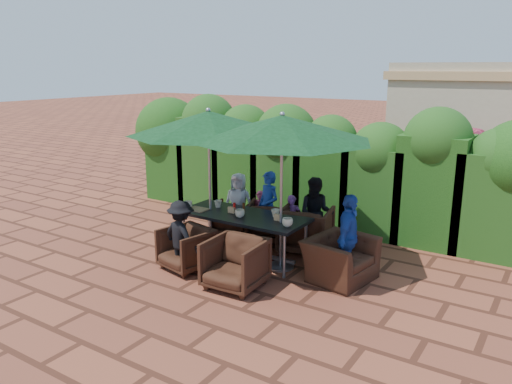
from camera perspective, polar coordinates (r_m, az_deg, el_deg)
The scene contains 31 objects.
ground at distance 8.56m, azimuth -1.41°, elevation -7.12°, with size 80.00×80.00×0.00m, color brown.
dining_table at distance 8.21m, azimuth -1.50°, elevation -3.09°, with size 2.16×0.90×0.75m.
umbrella_left at distance 8.22m, azimuth -5.45°, elevation 7.86°, with size 2.67×2.67×2.46m.
umbrella_right at distance 7.48m, azimuth 2.99°, elevation 7.29°, with size 2.77×2.77×2.46m.
chair_far_left at distance 9.45m, azimuth -2.77°, elevation -2.86°, with size 0.67×0.63×0.69m, color black.
chair_far_mid at distance 9.09m, azimuth 1.62°, elevation -3.17°, with size 0.78×0.73×0.80m, color black.
chair_far_right at distance 8.61m, azimuth 5.73°, elevation -4.02°, with size 0.83×0.78×0.86m, color black.
chair_near_left at distance 7.93m, azimuth -7.98°, elevation -6.21°, with size 0.71×0.66×0.73m, color black.
chair_near_right at distance 7.20m, azimuth -2.42°, elevation -7.92°, with size 0.78×0.73×0.80m, color black.
chair_end_right at distance 7.57m, azimuth 9.60°, elevation -6.78°, with size 0.98×0.64×0.85m, color black.
adult_far_left at distance 9.47m, azimuth -2.00°, elevation -1.30°, with size 0.58×0.34×1.17m, color silver.
adult_far_mid at distance 8.99m, azimuth 1.42°, elevation -1.72°, with size 0.47×0.38×1.30m, color #1C3F9A.
adult_far_right at distance 8.69m, azimuth 6.88°, elevation -2.46°, with size 0.61×0.37×1.27m, color black.
adult_near_left at distance 7.82m, azimuth -8.53°, elevation -5.00°, with size 0.72×0.33×1.12m, color black.
adult_end_right at distance 7.47m, azimuth 10.48°, elevation -5.21°, with size 0.77×0.39×1.32m, color #1C3F9A.
child_left at distance 9.37m, azimuth 0.45°, elevation -2.45°, with size 0.31×0.25×0.86m, color #DB4D72.
child_right at distance 8.90m, azimuth 4.11°, elevation -3.23°, with size 0.33×0.26×0.90m, color #8D4493.
pedestrian_a at distance 11.34m, azimuth 16.93°, elevation 1.72°, with size 1.47×0.52×1.57m, color #268D36.
pedestrian_b at distance 11.40m, azimuth 23.22°, elevation 2.05°, with size 0.90×0.55×1.88m, color #DB4D72.
pedestrian_c at distance 11.06m, azimuth 26.61°, elevation 0.97°, with size 1.11×0.51×1.74m, color #9D9CA5.
cup_a at distance 8.63m, azimuth -7.76°, elevation -1.42°, with size 0.15×0.15×0.12m, color beige.
cup_b at distance 8.60m, azimuth -4.35°, elevation -1.37°, with size 0.13×0.13×0.12m, color beige.
cup_c at distance 8.03m, azimuth -1.86°, elevation -2.45°, with size 0.16×0.16×0.13m, color beige.
cup_d at distance 8.03m, azimuth 2.24°, elevation -2.43°, with size 0.14×0.14×0.13m, color beige.
cup_e at distance 7.57m, azimuth 3.62°, elevation -3.48°, with size 0.17×0.17×0.13m, color beige.
ketchup_bottle at distance 8.26m, azimuth -2.48°, elevation -1.83°, with size 0.04×0.04×0.17m, color #B20C0A.
sauce_bottle at distance 8.25m, azimuth -1.41°, elevation -1.84°, with size 0.04×0.04×0.17m, color #4C230C.
serving_tray at distance 8.50m, azimuth -6.68°, elevation -1.97°, with size 0.35×0.25×0.02m, color #977149.
number_block_left at distance 8.27m, azimuth -2.79°, elevation -2.05°, with size 0.12×0.06×0.10m, color tan.
number_block_right at distance 7.86m, azimuth 2.53°, elevation -2.91°, with size 0.12×0.06×0.10m, color tan.
hedge_wall at distance 10.22m, azimuth 5.08°, elevation 4.07°, with size 9.10×1.60×2.52m.
Camera 1 is at (4.50, -6.59, 3.10)m, focal length 35.00 mm.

